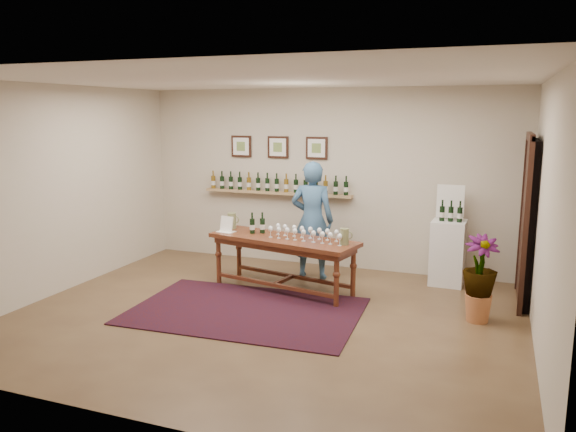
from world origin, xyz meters
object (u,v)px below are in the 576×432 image
(potted_plant, at_px, (480,279))
(person, at_px, (312,220))
(display_pedestal, at_px, (448,253))
(tasting_table, at_px, (283,245))

(potted_plant, xyz_separation_m, person, (-2.39, 1.01, 0.35))
(potted_plant, bearing_deg, display_pedestal, 108.98)
(tasting_table, relative_size, person, 1.26)
(potted_plant, height_order, person, person)
(display_pedestal, relative_size, potted_plant, 1.03)
(tasting_table, xyz_separation_m, potted_plant, (2.58, -0.31, -0.11))
(person, bearing_deg, display_pedestal, -174.24)
(display_pedestal, bearing_deg, potted_plant, -71.02)
(potted_plant, relative_size, person, 0.51)
(potted_plant, bearing_deg, tasting_table, 173.12)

